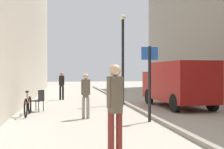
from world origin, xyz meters
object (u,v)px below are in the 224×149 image
(pedestrian_mid_block, at_px, (86,93))
(pedestrian_far_crossing, at_px, (115,103))
(delivery_van, at_px, (178,83))
(bicycle_leaning, at_px, (28,106))
(street_sign_post, at_px, (150,77))
(lamp_post, at_px, (123,53))
(cafe_chair_near_window, at_px, (39,99))
(pedestrian_main_foreground, at_px, (62,84))

(pedestrian_mid_block, xyz_separation_m, pedestrian_far_crossing, (0.26, -4.83, 0.12))
(delivery_van, distance_m, bicycle_leaning, 7.08)
(street_sign_post, height_order, bicycle_leaning, street_sign_post)
(delivery_van, relative_size, lamp_post, 1.04)
(pedestrian_far_crossing, relative_size, cafe_chair_near_window, 1.98)
(delivery_van, xyz_separation_m, cafe_chair_near_window, (-6.52, -0.50, -0.64))
(street_sign_post, distance_m, lamp_post, 5.55)
(pedestrian_far_crossing, relative_size, street_sign_post, 0.72)
(pedestrian_mid_block, distance_m, street_sign_post, 2.42)
(lamp_post, relative_size, cafe_chair_near_window, 5.06)
(street_sign_post, xyz_separation_m, cafe_chair_near_window, (-3.98, 3.22, -1.00))
(bicycle_leaning, bearing_deg, lamp_post, 37.05)
(pedestrian_mid_block, height_order, cafe_chair_near_window, pedestrian_mid_block)
(pedestrian_far_crossing, bearing_deg, street_sign_post, 46.67)
(delivery_van, bearing_deg, bicycle_leaning, -169.88)
(pedestrian_mid_block, relative_size, bicycle_leaning, 0.93)
(pedestrian_main_foreground, height_order, cafe_chair_near_window, pedestrian_main_foreground)
(lamp_post, bearing_deg, cafe_chair_near_window, -151.99)
(pedestrian_far_crossing, height_order, cafe_chair_near_window, pedestrian_far_crossing)
(pedestrian_main_foreground, height_order, delivery_van, delivery_van)
(pedestrian_mid_block, xyz_separation_m, cafe_chair_near_window, (-1.86, 2.23, -0.41))
(lamp_post, relative_size, bicycle_leaning, 2.69)
(pedestrian_main_foreground, distance_m, lamp_post, 4.82)
(delivery_van, relative_size, bicycle_leaning, 2.79)
(pedestrian_main_foreground, relative_size, pedestrian_mid_block, 1.04)
(pedestrian_main_foreground, height_order, street_sign_post, street_sign_post)
(bicycle_leaning, bearing_deg, pedestrian_main_foreground, 79.91)
(street_sign_post, distance_m, cafe_chair_near_window, 5.22)
(pedestrian_mid_block, height_order, pedestrian_far_crossing, pedestrian_far_crossing)
(pedestrian_far_crossing, distance_m, cafe_chair_near_window, 7.39)
(pedestrian_main_foreground, distance_m, pedestrian_mid_block, 7.62)
(street_sign_post, height_order, cafe_chair_near_window, street_sign_post)
(lamp_post, height_order, bicycle_leaning, lamp_post)
(delivery_van, xyz_separation_m, lamp_post, (-2.39, 1.70, 1.54))
(street_sign_post, bearing_deg, pedestrian_far_crossing, 59.55)
(delivery_van, xyz_separation_m, bicycle_leaning, (-6.85, -1.58, -0.81))
(bicycle_leaning, distance_m, cafe_chair_near_window, 1.15)
(pedestrian_mid_block, height_order, lamp_post, lamp_post)
(pedestrian_far_crossing, distance_m, lamp_post, 9.61)
(pedestrian_main_foreground, height_order, lamp_post, lamp_post)
(pedestrian_far_crossing, relative_size, delivery_van, 0.38)
(pedestrian_far_crossing, bearing_deg, pedestrian_main_foreground, 78.24)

